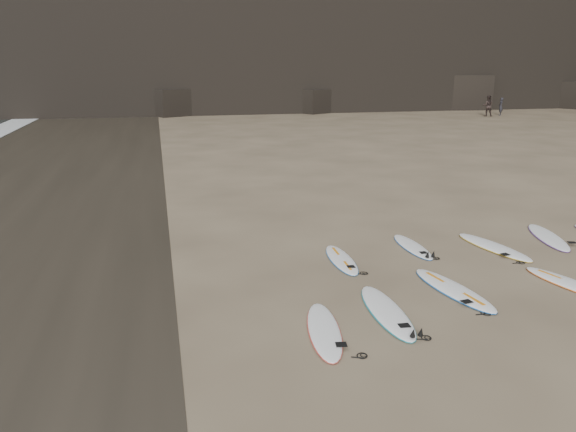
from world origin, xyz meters
name	(u,v)px	position (x,y,z in m)	size (l,w,h in m)	color
ground	(500,292)	(0.00, 0.00, 0.00)	(240.00, 240.00, 0.00)	#897559
surfboard_0	(324,330)	(-4.33, -0.96, 0.04)	(0.58, 2.42, 0.09)	white
surfboard_1	(387,311)	(-2.87, -0.46, 0.05)	(0.64, 2.66, 0.10)	white
surfboard_2	(453,289)	(-0.99, 0.27, 0.05)	(0.65, 2.69, 0.10)	white
surfboard_3	(572,284)	(1.78, -0.07, 0.04)	(0.59, 2.47, 0.09)	white
surfboard_5	(341,259)	(-2.78, 2.71, 0.04)	(0.55, 2.29, 0.08)	white
surfboard_6	(413,246)	(-0.56, 3.25, 0.04)	(0.53, 2.22, 0.08)	white
surfboard_7	(494,247)	(1.57, 2.72, 0.05)	(0.64, 2.66, 0.10)	white
surfboard_8	(548,237)	(3.60, 3.16, 0.05)	(0.63, 2.63, 0.09)	white
person_a	(501,107)	(24.78, 38.01, 0.83)	(0.61, 0.40, 1.67)	black
person_b	(488,106)	(23.06, 37.46, 0.97)	(0.94, 0.73, 1.93)	black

